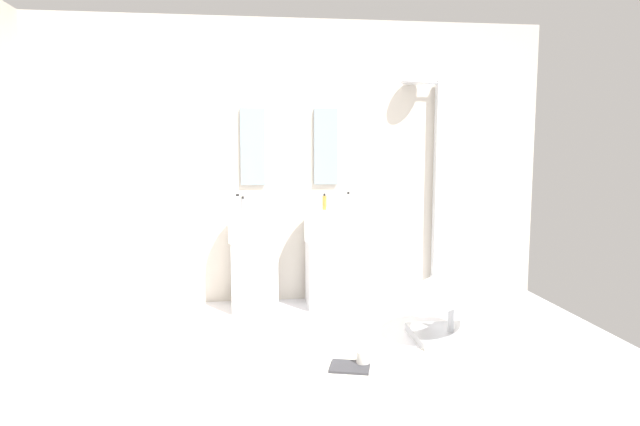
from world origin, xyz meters
TOP-DOWN VIEW (x-y plane):
  - ground_plane at (0.00, 0.00)m, footprint 4.80×3.60m
  - rear_partition at (0.00, 1.65)m, footprint 4.80×0.10m
  - pedestal_sink_left at (-0.34, 1.33)m, footprint 0.46×0.46m
  - pedestal_sink_right at (0.34, 1.33)m, footprint 0.46×0.46m
  - vanity_mirror_left at (-0.34, 1.58)m, footprint 0.22×0.03m
  - vanity_mirror_right at (0.34, 1.58)m, footprint 0.22×0.03m
  - shower_column at (1.43, 1.53)m, footprint 0.49×0.24m
  - lounge_chair at (1.11, 0.33)m, footprint 1.05×1.05m
  - area_rug at (0.38, -0.16)m, footprint 1.08×0.60m
  - magazine_charcoal at (0.26, -0.14)m, footprint 0.31×0.28m
  - coffee_mug at (0.35, -0.10)m, footprint 0.09×0.09m
  - soap_bottle_white at (-0.48, 1.34)m, footprint 0.05×0.05m
  - soap_bottle_clear at (0.49, 1.26)m, footprint 0.04×0.04m
  - soap_bottle_grey at (-0.43, 1.22)m, footprint 0.04×0.04m
  - soap_bottle_amber at (0.28, 1.23)m, footprint 0.04×0.04m

SIDE VIEW (x-z plane):
  - ground_plane at x=0.00m, z-range -0.04..0.00m
  - area_rug at x=0.38m, z-range 0.00..0.01m
  - magazine_charcoal at x=0.26m, z-range 0.01..0.03m
  - coffee_mug at x=0.35m, z-range 0.01..0.10m
  - lounge_chair at x=1.11m, z-range 0.03..0.67m
  - pedestal_sink_left at x=-0.34m, z-range -0.02..0.97m
  - pedestal_sink_right at x=0.34m, z-range -0.02..0.97m
  - soap_bottle_grey at x=-0.43m, z-range 0.89..1.02m
  - soap_bottle_white at x=-0.48m, z-range 0.89..1.03m
  - soap_bottle_amber at x=0.28m, z-range 0.89..1.03m
  - soap_bottle_clear at x=0.49m, z-range 0.89..1.04m
  - shower_column at x=1.43m, z-range 0.05..2.10m
  - rear_partition at x=0.00m, z-range 0.00..2.60m
  - vanity_mirror_left at x=-0.34m, z-range 1.10..1.79m
  - vanity_mirror_right at x=0.34m, z-range 1.10..1.79m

